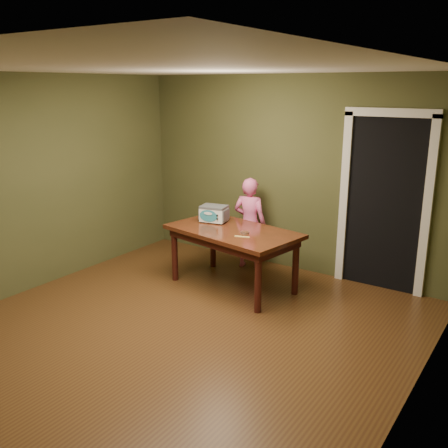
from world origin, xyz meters
name	(u,v)px	position (x,y,z in m)	size (l,w,h in m)	color
floor	(171,337)	(0.00, 0.00, 0.00)	(5.00, 5.00, 0.00)	#523417
room_shell	(166,169)	(0.00, 0.00, 1.71)	(4.52, 5.02, 2.61)	#484927
doorway	(391,200)	(1.30, 2.78, 1.06)	(1.10, 0.66, 2.25)	black
dining_table	(233,237)	(-0.20, 1.45, 0.65)	(1.73, 1.15, 0.75)	#3D1B0D
toy_oven	(214,213)	(-0.60, 1.61, 0.87)	(0.38, 0.30, 0.21)	#4C4F54
baking_pan	(245,232)	(0.01, 1.39, 0.76)	(0.10, 0.10, 0.02)	silver
spatula	(242,237)	(0.05, 1.25, 0.75)	(0.18, 0.03, 0.01)	#FFDA6E
child	(250,223)	(-0.41, 2.17, 0.63)	(0.46, 0.30, 1.26)	pink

